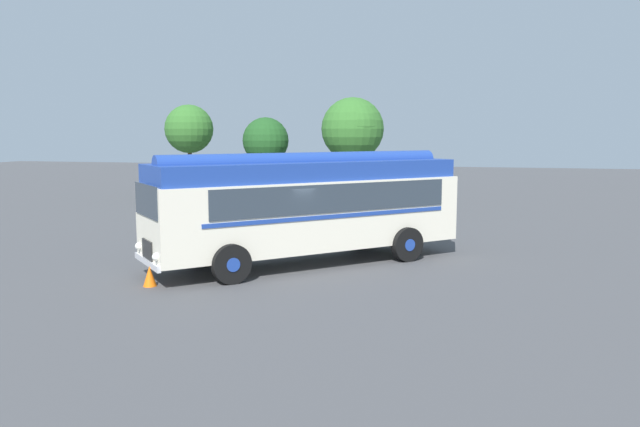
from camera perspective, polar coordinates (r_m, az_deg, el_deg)
The scene contains 9 objects.
ground_plane at distance 19.39m, azimuth -3.39°, elevation -4.79°, with size 120.00×120.00×0.00m, color #474749.
vintage_bus at distance 19.39m, azimuth -1.14°, elevation 0.90°, with size 8.91×8.81×3.49m.
car_near_left at distance 33.33m, azimuth 0.03°, elevation 1.79°, with size 2.30×4.36×1.66m.
car_mid_left at distance 32.80m, azimuth 4.50°, elevation 1.68°, with size 1.98×4.21×1.66m.
box_van at distance 35.20m, azimuth -4.69°, elevation 2.91°, with size 2.37×5.79×2.50m.
tree_far_left at distance 41.70m, azimuth -11.94°, elevation 7.50°, with size 3.14×3.14×5.92m.
tree_left_of_centre at distance 40.38m, azimuth -5.04°, elevation 6.68°, with size 2.96×2.96×5.09m.
tree_centre at distance 39.13m, azimuth 3.10°, elevation 7.79°, with size 3.91×3.91×6.30m.
traffic_cone at distance 17.38m, azimuth -15.31°, elevation -5.54°, with size 0.36×0.36×0.55m, color orange.
Camera 1 is at (5.83, -18.04, 4.07)m, focal length 35.00 mm.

